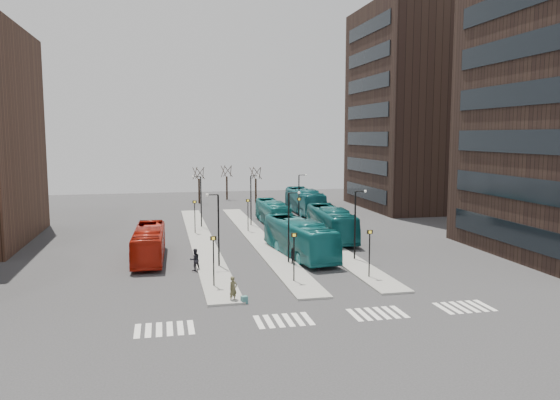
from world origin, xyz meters
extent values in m
plane|color=#2B2B2D|center=(0.00, 0.00, 0.00)|extent=(160.00, 160.00, 0.00)
cube|color=gray|center=(-4.00, 30.00, 0.07)|extent=(2.50, 45.00, 0.15)
cube|color=gray|center=(2.00, 30.00, 0.07)|extent=(2.50, 45.00, 0.15)
cube|color=gray|center=(8.00, 30.00, 0.07)|extent=(2.50, 45.00, 0.15)
cube|color=#1F1C9B|center=(-2.81, 7.76, 0.25)|extent=(0.48, 0.43, 0.50)
imported|color=#A71B0C|center=(-9.17, 22.07, 1.50)|extent=(2.86, 10.82, 2.99)
imported|color=#156669|center=(4.26, 20.76, 1.70)|extent=(4.40, 12.44, 3.39)
imported|color=#167071|center=(5.47, 38.92, 1.46)|extent=(2.57, 10.48, 2.91)
imported|color=#12595D|center=(9.63, 28.12, 1.69)|extent=(3.51, 12.26, 3.38)
imported|color=#145F67|center=(11.78, 47.13, 1.74)|extent=(2.98, 12.50, 3.48)
imported|color=brown|center=(-3.47, 8.33, 0.86)|extent=(0.75, 0.68, 1.72)
imported|color=black|center=(-5.44, 17.40, 0.91)|extent=(1.07, 0.95, 1.81)
imported|color=black|center=(2.84, 17.49, 0.76)|extent=(0.69, 0.97, 1.52)
imported|color=black|center=(4.42, 15.14, 0.79)|extent=(1.00, 1.18, 1.58)
cube|color=silver|center=(-9.50, 4.00, 0.01)|extent=(0.35, 2.40, 0.01)
cube|color=silver|center=(-8.90, 4.00, 0.01)|extent=(0.35, 2.40, 0.01)
cube|color=silver|center=(-8.30, 4.00, 0.01)|extent=(0.35, 2.40, 0.01)
cube|color=silver|center=(-7.70, 4.00, 0.01)|extent=(0.35, 2.40, 0.01)
cube|color=silver|center=(-7.10, 4.00, 0.01)|extent=(0.35, 2.40, 0.01)
cube|color=silver|center=(-6.50, 4.00, 0.01)|extent=(0.35, 2.40, 0.01)
cube|color=silver|center=(-2.50, 4.00, 0.01)|extent=(0.35, 2.40, 0.01)
cube|color=silver|center=(-1.90, 4.00, 0.01)|extent=(0.35, 2.40, 0.01)
cube|color=silver|center=(-1.30, 4.00, 0.01)|extent=(0.35, 2.40, 0.01)
cube|color=silver|center=(-0.70, 4.00, 0.01)|extent=(0.35, 2.40, 0.01)
cube|color=silver|center=(-0.10, 4.00, 0.01)|extent=(0.35, 2.40, 0.01)
cube|color=silver|center=(0.50, 4.00, 0.01)|extent=(0.35, 2.40, 0.01)
cube|color=silver|center=(3.50, 4.00, 0.01)|extent=(0.35, 2.40, 0.01)
cube|color=silver|center=(4.10, 4.00, 0.01)|extent=(0.35, 2.40, 0.01)
cube|color=silver|center=(4.70, 4.00, 0.01)|extent=(0.35, 2.40, 0.01)
cube|color=silver|center=(5.30, 4.00, 0.01)|extent=(0.35, 2.40, 0.01)
cube|color=silver|center=(5.90, 4.00, 0.01)|extent=(0.35, 2.40, 0.01)
cube|color=silver|center=(6.50, 4.00, 0.01)|extent=(0.35, 2.40, 0.01)
cube|color=silver|center=(9.50, 4.00, 0.01)|extent=(0.35, 2.40, 0.01)
cube|color=silver|center=(10.10, 4.00, 0.01)|extent=(0.35, 2.40, 0.01)
cube|color=silver|center=(10.70, 4.00, 0.01)|extent=(0.35, 2.40, 0.01)
cube|color=silver|center=(11.30, 4.00, 0.01)|extent=(0.35, 2.40, 0.01)
cube|color=silver|center=(11.90, 4.00, 0.01)|extent=(0.35, 2.40, 0.01)
cube|color=silver|center=(12.50, 4.00, 0.01)|extent=(0.35, 2.40, 0.01)
cube|color=black|center=(21.94, 16.00, 2.50)|extent=(0.12, 16.00, 2.00)
cube|color=black|center=(21.94, 16.00, 6.50)|extent=(0.12, 16.00, 2.00)
cube|color=black|center=(21.94, 16.00, 10.50)|extent=(0.12, 16.00, 2.00)
cube|color=black|center=(21.94, 16.00, 14.50)|extent=(0.12, 16.00, 2.00)
cube|color=black|center=(21.94, 16.00, 18.50)|extent=(0.12, 16.00, 2.00)
cube|color=black|center=(21.94, 16.00, 22.50)|extent=(0.12, 16.00, 2.00)
cube|color=black|center=(32.00, 50.00, 15.00)|extent=(20.00, 20.00, 30.00)
cube|color=black|center=(21.94, 50.00, 2.50)|extent=(0.12, 16.00, 2.00)
cube|color=black|center=(21.94, 50.00, 6.50)|extent=(0.12, 16.00, 2.00)
cube|color=black|center=(21.94, 50.00, 10.50)|extent=(0.12, 16.00, 2.00)
cube|color=black|center=(21.94, 50.00, 14.50)|extent=(0.12, 16.00, 2.00)
cube|color=black|center=(21.94, 50.00, 18.50)|extent=(0.12, 16.00, 2.00)
cube|color=black|center=(21.94, 50.00, 22.50)|extent=(0.12, 16.00, 2.00)
cube|color=black|center=(21.94, 50.00, 26.50)|extent=(0.12, 16.00, 2.00)
cylinder|color=black|center=(-4.40, 12.00, 1.90)|extent=(0.10, 0.10, 3.50)
cube|color=black|center=(-4.40, 12.00, 3.65)|extent=(0.45, 0.10, 0.30)
cube|color=yellow|center=(-4.40, 11.94, 3.65)|extent=(0.20, 0.02, 0.20)
cylinder|color=black|center=(-4.40, 34.00, 1.90)|extent=(0.10, 0.10, 3.50)
cube|color=black|center=(-4.40, 34.00, 3.65)|extent=(0.45, 0.10, 0.30)
cube|color=yellow|center=(-4.40, 33.94, 3.65)|extent=(0.20, 0.02, 0.20)
cylinder|color=black|center=(1.60, 12.00, 1.90)|extent=(0.10, 0.10, 3.50)
cube|color=black|center=(1.60, 12.00, 3.65)|extent=(0.45, 0.10, 0.30)
cube|color=yellow|center=(1.60, 11.94, 3.65)|extent=(0.20, 0.02, 0.20)
cylinder|color=black|center=(1.60, 34.00, 1.90)|extent=(0.10, 0.10, 3.50)
cube|color=black|center=(1.60, 34.00, 3.65)|extent=(0.45, 0.10, 0.30)
cube|color=yellow|center=(1.60, 33.94, 3.65)|extent=(0.20, 0.02, 0.20)
cylinder|color=black|center=(7.60, 12.00, 1.90)|extent=(0.10, 0.10, 3.50)
cube|color=black|center=(7.60, 12.00, 3.65)|extent=(0.45, 0.10, 0.30)
cube|color=yellow|center=(7.60, 11.94, 3.65)|extent=(0.20, 0.02, 0.20)
cylinder|color=black|center=(7.60, 34.00, 1.90)|extent=(0.10, 0.10, 3.50)
cube|color=black|center=(7.60, 34.00, 3.65)|extent=(0.45, 0.10, 0.30)
cube|color=yellow|center=(7.60, 33.94, 3.65)|extent=(0.20, 0.02, 0.20)
cylinder|color=black|center=(-3.40, 18.00, 3.15)|extent=(0.14, 0.14, 6.00)
cylinder|color=black|center=(-3.85, 18.00, 6.15)|extent=(0.90, 0.08, 0.08)
sphere|color=silver|center=(-4.30, 18.00, 6.15)|extent=(0.24, 0.24, 0.24)
cylinder|color=black|center=(-3.40, 38.00, 3.15)|extent=(0.14, 0.14, 6.00)
cylinder|color=black|center=(-3.85, 38.00, 6.15)|extent=(0.90, 0.08, 0.08)
sphere|color=silver|center=(-4.30, 38.00, 6.15)|extent=(0.24, 0.24, 0.24)
cylinder|color=black|center=(2.60, 18.00, 3.15)|extent=(0.14, 0.14, 6.00)
cylinder|color=black|center=(3.05, 18.00, 6.15)|extent=(0.90, 0.08, 0.08)
sphere|color=silver|center=(3.50, 18.00, 6.15)|extent=(0.24, 0.24, 0.24)
cylinder|color=black|center=(2.60, 38.00, 3.15)|extent=(0.14, 0.14, 6.00)
cylinder|color=black|center=(3.05, 38.00, 6.15)|extent=(0.90, 0.08, 0.08)
sphere|color=silver|center=(3.50, 38.00, 6.15)|extent=(0.24, 0.24, 0.24)
cylinder|color=black|center=(8.60, 18.00, 3.15)|extent=(0.14, 0.14, 6.00)
cylinder|color=black|center=(9.05, 18.00, 6.15)|extent=(0.90, 0.08, 0.08)
sphere|color=silver|center=(9.50, 18.00, 6.15)|extent=(0.24, 0.24, 0.24)
cylinder|color=black|center=(8.60, 38.00, 3.15)|extent=(0.14, 0.14, 6.00)
cylinder|color=black|center=(9.05, 38.00, 6.15)|extent=(0.90, 0.08, 0.08)
sphere|color=silver|center=(9.50, 38.00, 6.15)|extent=(0.24, 0.24, 0.24)
cylinder|color=black|center=(-2.00, 62.00, 2.00)|extent=(0.30, 0.30, 4.00)
cylinder|color=black|center=(-1.30, 62.00, 4.90)|extent=(0.10, 1.56, 1.95)
cylinder|color=black|center=(-1.78, 62.67, 4.90)|extent=(1.48, 0.59, 1.97)
cylinder|color=black|center=(-2.57, 62.41, 4.90)|extent=(0.90, 1.31, 1.99)
cylinder|color=black|center=(-2.57, 61.59, 4.90)|extent=(0.89, 1.31, 1.99)
cylinder|color=black|center=(-1.79, 61.33, 4.90)|extent=(1.48, 0.58, 1.97)
cylinder|color=black|center=(3.00, 66.00, 2.00)|extent=(0.30, 0.30, 4.00)
cylinder|color=black|center=(3.70, 66.00, 4.90)|extent=(0.10, 1.56, 1.95)
cylinder|color=black|center=(3.22, 66.67, 4.90)|extent=(1.48, 0.59, 1.97)
cylinder|color=black|center=(2.43, 66.41, 4.90)|extent=(0.90, 1.31, 1.99)
cylinder|color=black|center=(2.43, 65.59, 4.90)|extent=(0.89, 1.31, 1.99)
cylinder|color=black|center=(3.21, 65.33, 4.90)|extent=(1.48, 0.58, 1.97)
cylinder|color=black|center=(7.00, 60.00, 2.00)|extent=(0.30, 0.30, 4.00)
cylinder|color=black|center=(7.70, 60.00, 4.90)|extent=(0.10, 1.56, 1.95)
cylinder|color=black|center=(7.22, 60.67, 4.90)|extent=(1.48, 0.59, 1.97)
cylinder|color=black|center=(6.43, 60.41, 4.90)|extent=(0.90, 1.31, 1.99)
cylinder|color=black|center=(6.43, 59.59, 4.90)|extent=(0.89, 1.31, 1.99)
cylinder|color=black|center=(7.21, 59.33, 4.90)|extent=(1.48, 0.58, 1.97)
camera|label=1|loc=(-7.95, -26.84, 11.06)|focal=35.00mm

